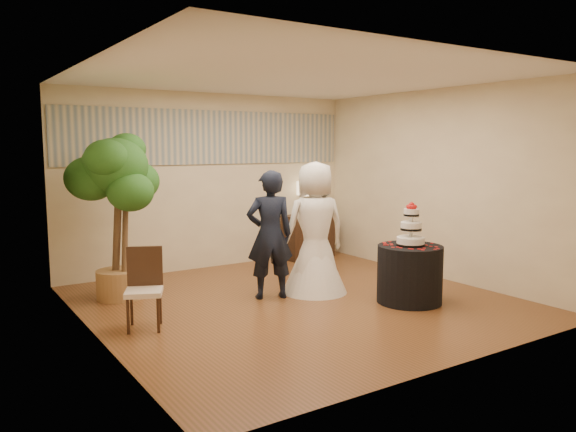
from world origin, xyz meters
TOP-DOWN VIEW (x-y plane):
  - floor at (0.00, 0.00)m, footprint 5.00×5.00m
  - ceiling at (0.00, 0.00)m, footprint 5.00×5.00m
  - wall_back at (0.00, 2.50)m, footprint 5.00×0.06m
  - wall_front at (0.00, -2.50)m, footprint 5.00×0.06m
  - wall_left at (-2.50, 0.00)m, footprint 0.06×5.00m
  - wall_right at (2.50, 0.00)m, footprint 0.06×5.00m
  - mural_border at (0.00, 2.48)m, footprint 4.90×0.02m
  - groom at (-0.21, 0.36)m, footprint 0.70×0.57m
  - bride at (0.45, 0.28)m, footprint 1.03×1.03m
  - cake_table at (1.16, -0.78)m, footprint 1.07×1.07m
  - wedding_cake at (1.16, -0.78)m, footprint 0.35×0.35m
  - console at (1.72, 2.24)m, footprint 0.96×0.51m
  - table_lamp at (1.72, 2.24)m, footprint 0.29×0.29m
  - ficus_tree at (-1.86, 1.41)m, footprint 1.45×1.45m
  - side_chair at (-1.99, 0.03)m, footprint 0.54×0.55m

SIDE VIEW (x-z plane):
  - floor at x=0.00m, z-range 0.00..0.00m
  - cake_table at x=1.16m, z-range 0.00..0.73m
  - console at x=1.72m, z-range 0.00..0.77m
  - side_chair at x=-1.99m, z-range 0.00..0.88m
  - groom at x=-0.21m, z-range 0.00..1.66m
  - bride at x=0.45m, z-range 0.00..1.76m
  - wedding_cake at x=1.16m, z-range 0.73..1.28m
  - table_lamp at x=1.72m, z-range 0.77..1.35m
  - ficus_tree at x=-1.86m, z-range 0.00..2.18m
  - wall_back at x=0.00m, z-range 0.00..2.80m
  - wall_front at x=0.00m, z-range 0.00..2.80m
  - wall_left at x=-2.50m, z-range 0.00..2.80m
  - wall_right at x=2.50m, z-range 0.00..2.80m
  - mural_border at x=0.00m, z-range 1.68..2.52m
  - ceiling at x=0.00m, z-range 2.80..2.80m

